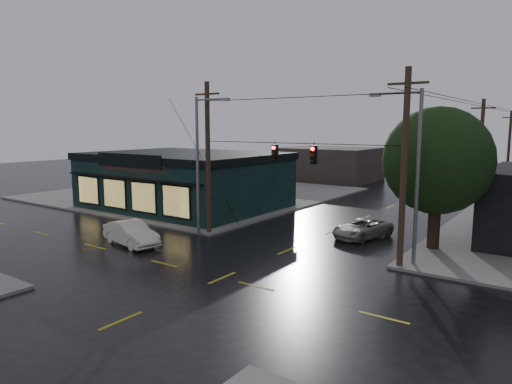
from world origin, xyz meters
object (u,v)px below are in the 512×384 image
Objects in this scene: sedan_cream at (131,233)px; suv_silver at (362,228)px; utility_pole_ne at (399,268)px; utility_pole_nw at (209,234)px; corner_tree at (438,161)px.

suv_silver is at bearing -36.55° from sedan_cream.
suv_silver is (-4.10, 5.07, 0.63)m from utility_pole_ne.
utility_pole_ne is at bearing 0.00° from utility_pole_nw.
utility_pole_nw and utility_pole_ne have the same top height.
corner_tree is at bearing 83.72° from utility_pole_ne.
utility_pole_nw is 13.00m from utility_pole_ne.
corner_tree is 1.82× the size of suv_silver.
utility_pole_ne is (13.00, 0.00, 0.00)m from utility_pole_nw.
suv_silver is at bearing 173.50° from corner_tree.
utility_pole_ne is 6.55m from suv_silver.
sedan_cream is (-2.02, -4.95, 0.74)m from utility_pole_nw.
utility_pole_ne is 15.83m from sedan_cream.
utility_pole_nw is at bearing -11.28° from sedan_cream.
corner_tree is at bearing 9.06° from suv_silver.
utility_pole_nw reaches higher than suv_silver.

